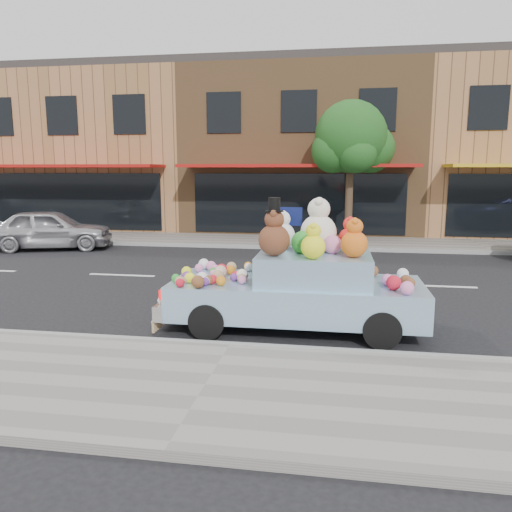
# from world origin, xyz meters

# --- Properties ---
(ground) EXTENTS (120.00, 120.00, 0.00)m
(ground) POSITION_xyz_m (0.00, 0.00, 0.00)
(ground) COLOR black
(ground) RESTS_ON ground
(near_sidewalk) EXTENTS (60.00, 3.00, 0.12)m
(near_sidewalk) POSITION_xyz_m (0.00, -6.50, 0.06)
(near_sidewalk) COLOR gray
(near_sidewalk) RESTS_ON ground
(far_sidewalk) EXTENTS (60.00, 3.00, 0.12)m
(far_sidewalk) POSITION_xyz_m (0.00, 6.50, 0.06)
(far_sidewalk) COLOR gray
(far_sidewalk) RESTS_ON ground
(near_kerb) EXTENTS (60.00, 0.12, 0.13)m
(near_kerb) POSITION_xyz_m (0.00, -5.00, 0.07)
(near_kerb) COLOR gray
(near_kerb) RESTS_ON ground
(far_kerb) EXTENTS (60.00, 0.12, 0.13)m
(far_kerb) POSITION_xyz_m (0.00, 5.00, 0.07)
(far_kerb) COLOR gray
(far_kerb) RESTS_ON ground
(storefront_left) EXTENTS (10.00, 9.80, 7.30)m
(storefront_left) POSITION_xyz_m (-10.00, 11.97, 3.64)
(storefront_left) COLOR #A16B43
(storefront_left) RESTS_ON ground
(storefront_mid) EXTENTS (10.00, 9.80, 7.30)m
(storefront_mid) POSITION_xyz_m (0.00, 11.97, 3.64)
(storefront_mid) COLOR olive
(storefront_mid) RESTS_ON ground
(street_tree) EXTENTS (3.00, 2.70, 5.22)m
(street_tree) POSITION_xyz_m (2.03, 6.55, 3.69)
(street_tree) COLOR #38281C
(street_tree) RESTS_ON ground
(car_silver) EXTENTS (4.45, 2.78, 1.41)m
(car_silver) POSITION_xyz_m (-8.29, 3.74, 0.71)
(car_silver) COLOR #B0B0B5
(car_silver) RESTS_ON ground
(art_car) EXTENTS (4.49, 1.78, 2.31)m
(art_car) POSITION_xyz_m (0.94, -3.73, 0.81)
(art_car) COLOR black
(art_car) RESTS_ON ground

